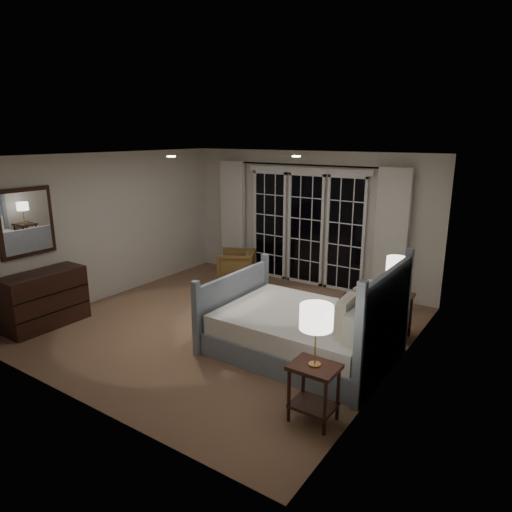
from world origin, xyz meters
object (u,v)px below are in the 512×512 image
Objects in this scene: lamp_left at (316,318)px; armchair at (237,266)px; nightstand_left at (314,385)px; lamp_right at (396,265)px; dresser at (45,299)px; bed at (306,330)px; nightstand_right at (393,309)px.

lamp_left is 0.91× the size of armchair.
lamp_right is at bearing 89.54° from nightstand_left.
lamp_right is at bearing 29.50° from dresser.
bed is 3.59× the size of lamp_left.
armchair is at bearing 135.95° from nightstand_left.
lamp_right is (0.77, 1.14, 0.74)m from bed.
lamp_left is at bearing 1.61° from dresser.
nightstand_right is at bearing 89.54° from nightstand_left.
nightstand_right is (0.02, 2.37, 0.03)m from nightstand_left.
dresser is (-4.39, -0.12, 0.02)m from nightstand_left.
lamp_right is (0.00, -0.00, 0.64)m from nightstand_right.
nightstand_right is at bearing 89.54° from lamp_left.
lamp_left is 4.45m from dresser.
lamp_right is 5.11m from dresser.
nightstand_right is at bearing 90.00° from lamp_right.
bed is 3.26× the size of armchair.
bed is 3.19m from armchair.
dresser is (-4.39, -0.12, -0.69)m from lamp_left.
bed reaches higher than armchair.
bed is 1.90× the size of dresser.
dresser is at bearing -45.44° from armchair.
nightstand_right is at bearing 29.50° from dresser.
armchair is (-3.30, 0.80, -0.75)m from lamp_right.
nightstand_right is 0.55× the size of dresser.
lamp_right is 0.45× the size of dresser.
dresser reaches higher than nightstand_right.
armchair is (-2.54, 1.94, -0.02)m from bed.
lamp_right is at bearing -90.00° from nightstand_right.
nightstand_left is at bearing 19.07° from armchair.
armchair is 0.58× the size of dresser.
armchair is (-3.29, 3.18, -0.79)m from lamp_left.
dresser is (-4.41, -2.50, -0.65)m from lamp_right.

